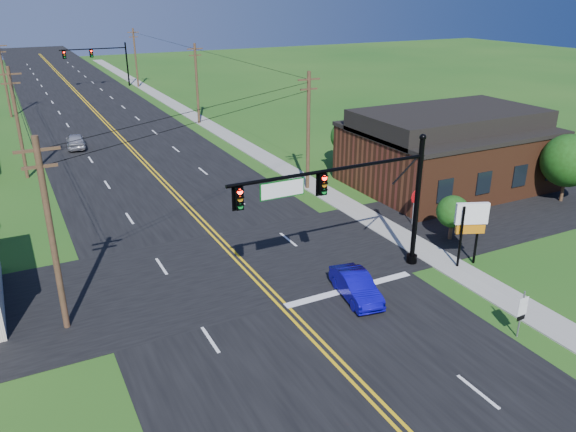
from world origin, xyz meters
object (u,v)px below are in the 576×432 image
signal_mast_far (98,58)px  route_sign (522,311)px  blue_car (356,287)px  stop_sign (414,200)px  signal_mast_main (349,197)px

signal_mast_far → route_sign: signal_mast_far is taller
blue_car → route_sign: route_sign is taller
stop_sign → route_sign: bearing=-128.2°
signal_mast_far → blue_car: signal_mast_far is taller
signal_mast_main → blue_car: signal_mast_main is taller
signal_mast_far → route_sign: size_ratio=4.74×
blue_car → signal_mast_far: bearing=98.9°
signal_mast_main → stop_sign: (8.08, 4.43, -3.02)m
signal_mast_main → signal_mast_far: 72.00m
stop_sign → signal_mast_main: bearing=-171.3°
signal_mast_main → blue_car: bearing=-107.1°
blue_car → stop_sign: bearing=45.3°
signal_mast_main → route_sign: bearing=-63.5°
signal_mast_far → route_sign: (3.89, -80.02, -3.20)m
stop_sign → signal_mast_far: bearing=76.7°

